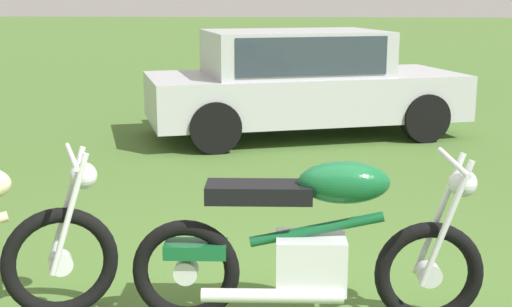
# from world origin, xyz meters

# --- Properties ---
(motorcycle_green) EXTENTS (2.04, 0.64, 1.02)m
(motorcycle_green) POSITION_xyz_m (0.09, 0.20, 0.49)
(motorcycle_green) COLOR black
(motorcycle_green) RESTS_ON ground
(car_silver) EXTENTS (4.54, 2.96, 1.43)m
(car_silver) POSITION_xyz_m (-0.03, 5.87, 0.80)
(car_silver) COLOR #B2B5BA
(car_silver) RESTS_ON ground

